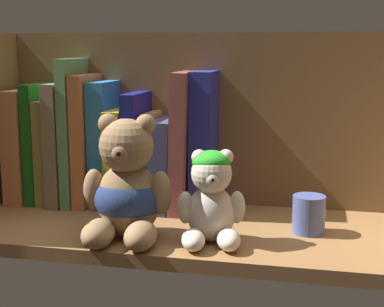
% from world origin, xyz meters
% --- Properties ---
extents(shelf_board, '(0.75, 0.27, 0.02)m').
position_xyz_m(shelf_board, '(0.00, 0.00, 0.01)').
color(shelf_board, olive).
rests_on(shelf_board, ground).
extents(shelf_back_panel, '(0.78, 0.01, 0.31)m').
position_xyz_m(shelf_back_panel, '(0.00, 0.14, 0.16)').
color(shelf_back_panel, brown).
rests_on(shelf_back_panel, ground).
extents(book_0, '(0.03, 0.13, 0.20)m').
position_xyz_m(book_0, '(-0.34, 0.10, 0.12)').
color(book_0, '#C7794D').
rests_on(book_0, shelf_board).
extents(book_1, '(0.02, 0.12, 0.21)m').
position_xyz_m(book_1, '(-0.32, 0.10, 0.12)').
color(book_1, '#186117').
rests_on(book_1, shelf_board).
extents(book_2, '(0.02, 0.13, 0.18)m').
position_xyz_m(book_2, '(-0.29, 0.10, 0.11)').
color(book_2, olive).
rests_on(book_2, shelf_board).
extents(book_3, '(0.02, 0.14, 0.21)m').
position_xyz_m(book_3, '(-0.27, 0.10, 0.12)').
color(book_3, '#7C694E').
rests_on(book_3, shelf_board).
extents(book_4, '(0.02, 0.14, 0.25)m').
position_xyz_m(book_4, '(-0.25, 0.10, 0.14)').
color(book_4, '#5B915A').
rests_on(book_4, shelf_board).
extents(book_5, '(0.02, 0.13, 0.22)m').
position_xyz_m(book_5, '(-0.23, 0.10, 0.13)').
color(book_5, '#CA6F3C').
rests_on(book_5, shelf_board).
extents(book_6, '(0.03, 0.11, 0.21)m').
position_xyz_m(book_6, '(-0.20, 0.10, 0.13)').
color(book_6, '#2A72B4').
rests_on(book_6, shelf_board).
extents(book_7, '(0.03, 0.14, 0.17)m').
position_xyz_m(book_7, '(-0.17, 0.10, 0.10)').
color(book_7, '#AD9721').
rests_on(book_7, shelf_board).
extents(book_8, '(0.02, 0.14, 0.19)m').
position_xyz_m(book_8, '(-0.14, 0.10, 0.12)').
color(book_8, navy).
rests_on(book_8, shelf_board).
extents(book_9, '(0.02, 0.09, 0.16)m').
position_xyz_m(book_9, '(-0.11, 0.10, 0.10)').
color(book_9, olive).
rests_on(book_9, shelf_board).
extents(book_10, '(0.04, 0.14, 0.15)m').
position_xyz_m(book_10, '(-0.09, 0.10, 0.10)').
color(book_10, '#393B62').
rests_on(book_10, shelf_board).
extents(book_11, '(0.03, 0.14, 0.23)m').
position_xyz_m(book_11, '(-0.06, 0.10, 0.13)').
color(book_11, brown).
rests_on(book_11, shelf_board).
extents(book_12, '(0.04, 0.10, 0.23)m').
position_xyz_m(book_12, '(-0.02, 0.10, 0.13)').
color(book_12, navy).
rests_on(book_12, shelf_board).
extents(teddy_bear_larger, '(0.13, 0.14, 0.18)m').
position_xyz_m(teddy_bear_larger, '(-0.10, -0.07, 0.09)').
color(teddy_bear_larger, '#93704C').
rests_on(teddy_bear_larger, shelf_board).
extents(teddy_bear_smaller, '(0.10, 0.10, 0.13)m').
position_xyz_m(teddy_bear_smaller, '(0.02, -0.07, 0.08)').
color(teddy_bear_smaller, beige).
rests_on(teddy_bear_smaller, shelf_board).
extents(pillar_candle, '(0.05, 0.05, 0.06)m').
position_xyz_m(pillar_candle, '(0.15, 0.01, 0.05)').
color(pillar_candle, '#4C5B99').
rests_on(pillar_candle, shelf_board).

